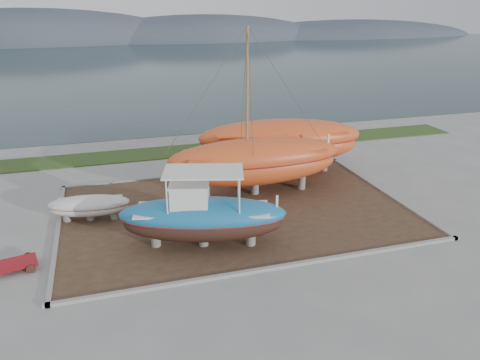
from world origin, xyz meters
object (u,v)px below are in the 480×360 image
object	(u,v)px
white_dinghy	(90,208)
orange_bare_hull	(280,147)
blue_caique	(202,209)
orange_sailboat	(256,115)
red_trailer	(16,266)

from	to	relation	value
white_dinghy	orange_bare_hull	distance (m)	12.57
blue_caique	orange_sailboat	world-z (taller)	orange_sailboat
white_dinghy	orange_bare_hull	size ratio (longest dim) A/B	0.39
blue_caique	red_trailer	bearing A→B (deg)	-166.99
blue_caique	white_dinghy	size ratio (longest dim) A/B	1.85
red_trailer	orange_sailboat	bearing A→B (deg)	10.09
blue_caique	red_trailer	size ratio (longest dim) A/B	3.02
orange_sailboat	orange_bare_hull	world-z (taller)	orange_sailboat
white_dinghy	orange_sailboat	xyz separation A→B (m)	(9.24, 0.84, 4.09)
blue_caique	white_dinghy	xyz separation A→B (m)	(-4.99, 4.36, -1.21)
white_dinghy	red_trailer	size ratio (longest dim) A/B	1.64
orange_sailboat	red_trailer	xyz separation A→B (m)	(-12.29, -4.89, -4.59)
orange_sailboat	orange_bare_hull	bearing A→B (deg)	49.85
orange_sailboat	red_trailer	world-z (taller)	orange_sailboat
blue_caique	red_trailer	distance (m)	8.23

